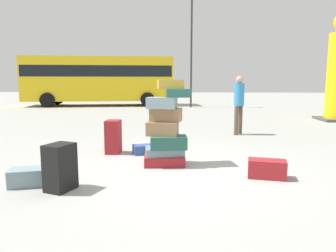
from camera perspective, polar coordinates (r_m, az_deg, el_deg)
The scene contains 10 objects.
ground_plane at distance 5.77m, azimuth 1.71°, elevation -7.87°, with size 80.00×80.00×0.00m, color #9E9E99.
suitcase_tower at distance 5.89m, azimuth -0.37°, elevation -0.87°, with size 0.91×0.69×1.63m.
suitcase_navy_upright_blue at distance 6.95m, azimuth -3.66°, elevation -4.25°, with size 0.66×0.30×0.20m, color #334F99.
suitcase_maroon_right_side at distance 5.47m, azimuth 17.69°, elevation -7.51°, with size 0.61×0.31×0.30m, color maroon.
suitcase_black_behind_tower at distance 4.86m, azimuth -19.20°, elevation -7.15°, with size 0.32×0.41×0.69m, color black.
suitcase_slate_white_trunk at distance 5.31m, azimuth -23.71°, elevation -8.52°, with size 0.65×0.35×0.27m, color gray.
suitcase_maroon_foreground_near at distance 7.04m, azimuth -10.01°, elevation -1.96°, with size 0.31×0.41×0.74m, color maroon.
person_bearded_onlooker at distance 9.53m, azimuth 12.90°, elevation 4.72°, with size 0.30×0.30×1.76m.
parked_bus at distance 21.24m, azimuth -12.43°, elevation 8.65°, with size 9.78×4.07×3.15m.
lamp_post at distance 19.63m, azimuth 4.34°, elevation 16.74°, with size 0.36×0.36×7.07m.
Camera 1 is at (0.15, -5.54, 1.60)m, focal length 33.20 mm.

